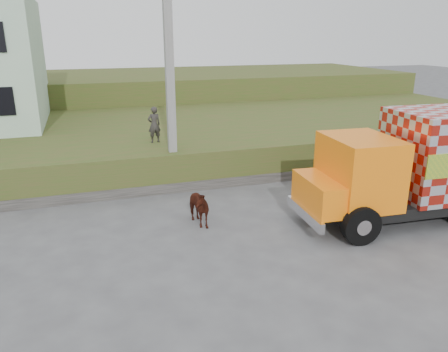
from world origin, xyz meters
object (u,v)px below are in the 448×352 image
object	(u,v)px
cargo_truck	(434,164)
pedestrian	(154,125)
utility_pole	(170,84)
cow	(196,206)

from	to	relation	value
cargo_truck	pedestrian	world-z (taller)	cargo_truck
utility_pole	pedestrian	size ratio (longest dim) A/B	5.34
cargo_truck	cow	bearing A→B (deg)	170.16
utility_pole	pedestrian	world-z (taller)	utility_pole
cargo_truck	pedestrian	xyz separation A→B (m)	(-7.85, 7.10, 0.42)
cow	pedestrian	bearing A→B (deg)	83.30
utility_pole	cargo_truck	xyz separation A→B (m)	(7.45, -5.42, -2.24)
cargo_truck	pedestrian	size ratio (longest dim) A/B	5.42
pedestrian	cargo_truck	bearing A→B (deg)	126.58
cargo_truck	cow	xyz separation A→B (m)	(-7.47, 1.78, -1.22)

